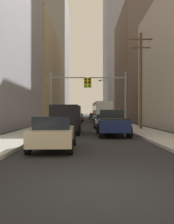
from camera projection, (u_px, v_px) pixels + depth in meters
name	position (u px, v px, depth m)	size (l,w,h in m)	color
ground_plane	(100.00, 189.00, 5.35)	(400.00, 400.00, 0.00)	black
sidewalk_left	(66.00, 119.00, 55.31)	(2.76, 160.00, 0.15)	#9E9E99
sidewalk_right	(107.00, 119.00, 55.38)	(2.76, 160.00, 0.15)	#9E9E99
city_bus	(101.00, 111.00, 41.82)	(2.75, 11.55, 3.40)	silver
pickup_truck_navy	(112.00, 123.00, 17.84)	(2.21, 5.47, 1.90)	#141E4C
cargo_van_black	(67.00, 118.00, 19.43)	(2.16, 5.27, 2.26)	black
sedan_beige	(53.00, 133.00, 11.05)	(1.95, 4.25, 1.52)	#C6B793
sedan_silver	(103.00, 121.00, 25.51)	(1.95, 4.21, 1.52)	#B7BABF
sedan_maroon	(76.00, 118.00, 38.66)	(1.95, 4.23, 1.52)	maroon
sedan_grey	(79.00, 117.00, 46.20)	(1.95, 4.21, 1.52)	slate
sedan_blue	(93.00, 116.00, 58.72)	(1.95, 4.23, 1.52)	navy
traffic_signal_near_left	(67.00, 90.00, 25.43)	(3.95, 0.44, 6.00)	gray
traffic_signal_near_right	(109.00, 90.00, 25.47)	(4.10, 0.44, 6.00)	gray
utility_pole_right	(141.00, 79.00, 22.99)	(2.20, 0.28, 9.32)	brown
street_lamp_right	(109.00, 96.00, 41.47)	(2.19, 0.32, 7.50)	gray
building_left_mid_office	(5.00, 76.00, 49.99)	(20.89, 26.47, 18.73)	tan
building_left_far_tower	(38.00, 59.00, 95.49)	(23.01, 24.17, 45.92)	gray
building_right_mid_block	(170.00, 67.00, 52.94)	(22.31, 20.06, 23.38)	#66564C
building_right_far_highrise	(129.00, 35.00, 95.32)	(19.36, 21.65, 64.77)	#93939E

